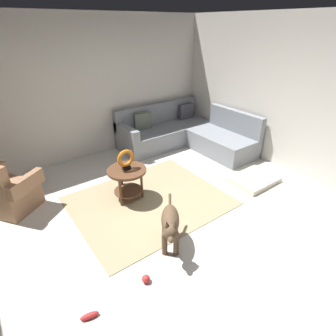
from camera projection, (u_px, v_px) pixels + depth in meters
ground_plane at (168, 232)px, 3.68m from camera, size 6.00×6.00×0.10m
wall_back at (77, 91)px, 5.08m from camera, size 6.00×0.12×2.70m
wall_right at (305, 99)px, 4.54m from camera, size 0.12×6.00×2.70m
area_rug at (149, 201)px, 4.23m from camera, size 2.30×1.90×0.01m
sectional_couch at (185, 134)px, 5.98m from camera, size 2.20×2.25×0.88m
armchair at (8, 193)px, 3.87m from camera, size 0.96×1.00×0.88m
side_table at (127, 176)px, 4.09m from camera, size 0.60×0.60×0.54m
torus_sculpture at (126, 159)px, 3.95m from camera, size 0.28×0.08×0.33m
dog_bed_mat at (254, 179)px, 4.72m from camera, size 0.80×0.60×0.09m
dog at (170, 224)px, 3.19m from camera, size 0.54×0.72×0.63m
dog_toy_ball at (146, 279)px, 2.89m from camera, size 0.09×0.09×0.09m
dog_toy_bone at (89, 316)px, 2.54m from camera, size 0.19×0.10×0.06m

